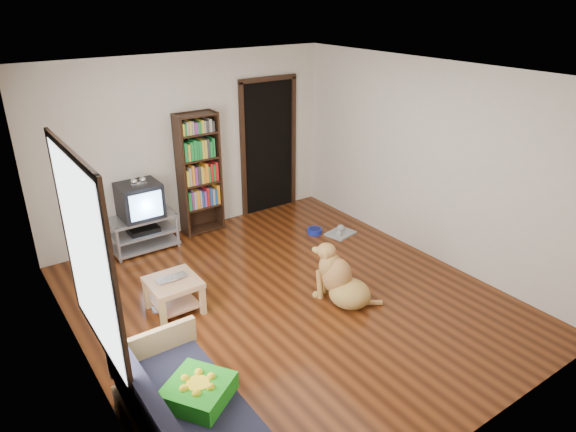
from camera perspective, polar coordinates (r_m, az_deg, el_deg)
ground at (r=6.15m, az=0.05°, el=-9.32°), size 5.00×5.00×0.00m
ceiling at (r=5.20m, az=0.06°, el=15.42°), size 5.00×5.00×0.00m
wall_back at (r=7.62m, az=-10.91°, el=7.69°), size 4.50×0.00×4.50m
wall_front at (r=3.99m, az=21.44°, el=-9.11°), size 4.50×0.00×4.50m
wall_left at (r=4.74m, az=-22.85°, el=-3.95°), size 0.00×5.00×5.00m
wall_right at (r=7.01m, az=15.37°, el=5.85°), size 0.00×5.00×5.00m
green_cushion at (r=4.28m, az=-9.93°, el=-18.60°), size 0.65×0.65×0.16m
laptop at (r=5.86m, az=-12.58°, el=-6.98°), size 0.35×0.23×0.03m
dog_bowl at (r=7.73m, az=2.98°, el=-1.67°), size 0.22×0.22×0.08m
grey_rag at (r=7.74m, az=5.86°, el=-1.93°), size 0.46×0.40×0.03m
window at (r=4.21m, az=-21.45°, el=-4.15°), size 0.03×1.46×1.70m
doorway at (r=8.27m, az=-2.18°, el=8.06°), size 1.03×0.05×2.19m
tv_stand at (r=7.45m, az=-15.76°, el=-1.65°), size 0.90×0.45×0.50m
crt_tv at (r=7.29m, az=-16.22°, el=1.78°), size 0.55×0.52×0.58m
bookshelf at (r=7.59m, az=-9.89°, el=5.33°), size 0.60×0.30×1.80m
sofa at (r=4.33m, az=-10.59°, el=-22.33°), size 0.80×1.80×0.80m
coffee_table at (r=5.96m, az=-12.59°, el=-7.96°), size 0.55×0.55×0.40m
dog at (r=6.03m, az=5.86°, el=-7.20°), size 0.62×0.81×0.73m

